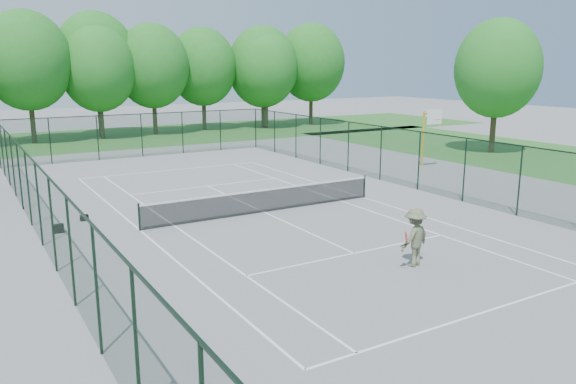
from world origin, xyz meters
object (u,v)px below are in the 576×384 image
at_px(sports_bag_a, 58,228).
at_px(tennis_player, 415,237).
at_px(tennis_net, 264,200).
at_px(basketball_goal, 429,127).

distance_m(sports_bag_a, tennis_player, 13.36).
bearing_deg(sports_bag_a, tennis_player, -42.56).
bearing_deg(tennis_net, sports_bag_a, 170.60).
bearing_deg(sports_bag_a, tennis_net, -5.37).
relative_size(tennis_net, basketball_goal, 3.04).
xyz_separation_m(basketball_goal, sports_bag_a, (-22.44, -3.23, -2.40)).
height_order(tennis_net, tennis_player, tennis_player).
distance_m(tennis_net, sports_bag_a, 8.38).
xyz_separation_m(basketball_goal, tennis_player, (-13.27, -12.92, -1.63)).
bearing_deg(tennis_player, basketball_goal, 44.22).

